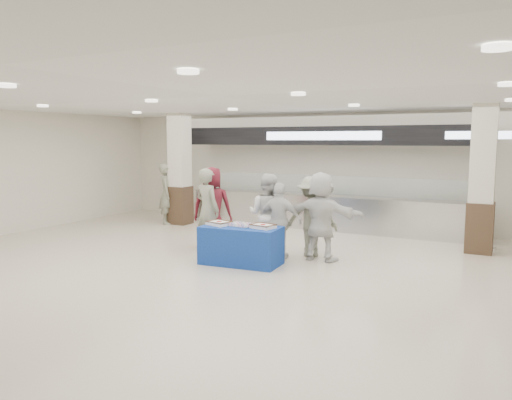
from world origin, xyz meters
The scene contains 15 objects.
ground centered at (0.00, 0.00, 0.00)m, with size 14.00×14.00×0.00m, color beige.
serving_line centered at (0.00, 5.40, 1.16)m, with size 8.70×0.85×2.80m.
column_left centered at (-4.00, 4.20, 1.53)m, with size 0.55×0.55×3.20m.
column_right centered at (4.00, 4.20, 1.53)m, with size 0.55×0.55×3.20m.
display_table centered at (-0.07, 0.88, 0.38)m, with size 1.55×0.78×0.75m, color #163C98.
sheet_cake_left centered at (-0.54, 0.83, 0.80)m, with size 0.51×0.44×0.09m.
sheet_cake_right centered at (0.39, 0.93, 0.80)m, with size 0.49×0.41×0.09m.
cupcake_tray centered at (-0.08, 0.92, 0.78)m, with size 0.43×0.34×0.07m.
civilian_maroon centered at (-1.47, 2.00, 0.92)m, with size 0.90×0.58×1.84m, color maroon.
soldier_a centered at (-1.35, 1.63, 0.91)m, with size 0.67×0.44×1.82m, color gray.
chef_tall centered at (0.03, 1.82, 0.87)m, with size 0.85×0.66×1.74m, color silver.
chef_short centered at (0.41, 1.64, 0.79)m, with size 0.93×0.39×1.58m, color silver.
soldier_b centered at (0.89, 2.19, 0.84)m, with size 1.09×0.63×1.68m, color gray.
civilian_white centered at (1.21, 1.91, 0.91)m, with size 1.68×0.54×1.81m, color white.
soldier_bg centered at (-4.35, 4.01, 0.88)m, with size 0.64×0.42×1.77m, color gray.
Camera 1 is at (4.72, -7.50, 2.44)m, focal length 35.00 mm.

